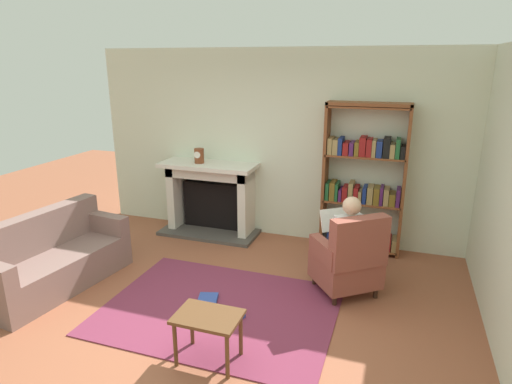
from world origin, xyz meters
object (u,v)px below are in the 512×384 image
seated_reader (345,239)px  sofa_floral (52,260)px  armchair_reading (349,259)px  bookshelf (364,183)px  fireplace (211,195)px  side_table (208,322)px  mantel_clock (199,156)px

seated_reader → sofa_floral: 3.35m
armchair_reading → bookshelf: bearing=-127.7°
fireplace → side_table: bearing=-66.2°
fireplace → sofa_floral: bearing=-116.1°
mantel_clock → armchair_reading: bearing=-25.8°
fireplace → mantel_clock: mantel_clock is taller
bookshelf → side_table: (-0.99, -2.81, -0.58)m
armchair_reading → sofa_floral: 3.38m
mantel_clock → fireplace: bearing=37.9°
armchair_reading → seated_reader: bearing=-90.0°
mantel_clock → sofa_floral: bearing=-114.2°
mantel_clock → bookshelf: (2.34, 0.14, -0.24)m
armchair_reading → seated_reader: 0.23m
mantel_clock → armchair_reading: (2.35, -1.13, -0.77)m
fireplace → side_table: size_ratio=2.61×
armchair_reading → mantel_clock: bearing=-63.7°
fireplace → sofa_floral: 2.39m
side_table → fireplace: bearing=113.8°
mantel_clock → sofa_floral: mantel_clock is taller
bookshelf → side_table: bookshelf is taller
mantel_clock → bookshelf: bookshelf is taller
mantel_clock → armchair_reading: mantel_clock is taller
mantel_clock → bookshelf: size_ratio=0.11×
mantel_clock → seated_reader: 2.57m
sofa_floral → side_table: (2.27, -0.64, 0.06)m
fireplace → bookshelf: bookshelf is taller
mantel_clock → seated_reader: mantel_clock is taller
side_table → bookshelf: bearing=70.6°
seated_reader → sofa_floral: size_ratio=0.64×
seated_reader → side_table: (-0.92, -1.63, -0.24)m
fireplace → bookshelf: size_ratio=0.73×
armchair_reading → seated_reader: size_ratio=0.85×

